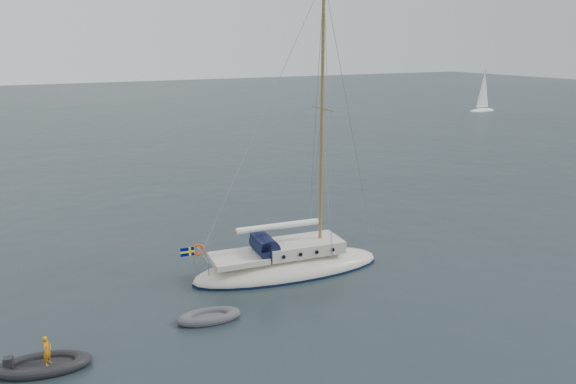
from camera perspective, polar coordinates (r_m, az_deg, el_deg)
ground at (r=30.27m, az=3.77°, el=-7.58°), size 300.00×300.00×0.00m
sailboat at (r=29.15m, az=0.03°, el=-6.03°), size 10.65×3.19×15.17m
dinghy at (r=24.96m, az=-8.04°, el=-12.44°), size 2.76×1.25×0.40m
rib at (r=23.27m, az=-23.62°, el=-15.73°), size 3.41×1.55×1.33m
distant_yacht_b at (r=102.86m, az=19.23°, el=9.54°), size 5.69×3.04×7.55m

